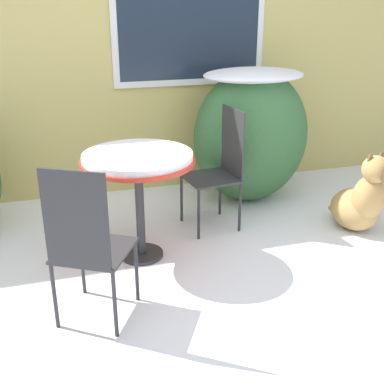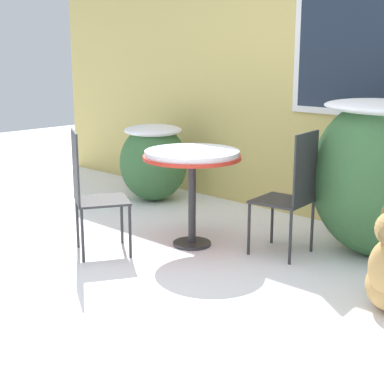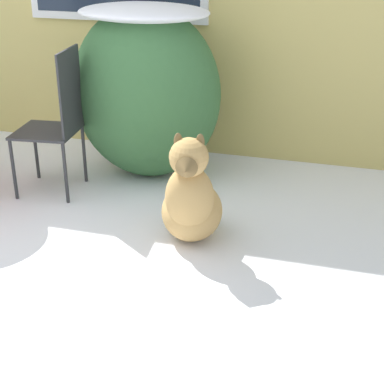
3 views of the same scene
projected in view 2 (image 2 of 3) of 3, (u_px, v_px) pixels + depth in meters
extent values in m
plane|color=white|center=(154.00, 280.00, 4.26)|extent=(16.00, 16.00, 0.00)
cube|color=tan|center=(326.00, 68.00, 5.46)|extent=(8.00, 0.06, 2.93)
cube|color=silver|center=(369.00, 37.00, 5.07)|extent=(1.50, 0.04, 1.38)
cube|color=#1E2838|center=(368.00, 37.00, 5.06)|extent=(1.38, 0.01, 1.26)
ellipsoid|color=#386638|center=(153.00, 163.00, 6.46)|extent=(0.74, 0.74, 0.84)
ellipsoid|color=white|center=(153.00, 130.00, 6.37)|extent=(0.63, 0.63, 0.12)
ellipsoid|color=#386638|center=(377.00, 179.00, 4.65)|extent=(1.10, 0.80, 1.26)
ellipsoid|color=white|center=(382.00, 107.00, 4.52)|extent=(0.94, 0.68, 0.12)
cylinder|color=#2D2D30|center=(192.00, 243.00, 5.04)|extent=(0.33, 0.33, 0.03)
cylinder|color=#2D2D30|center=(192.00, 201.00, 4.95)|extent=(0.06, 0.06, 0.72)
cylinder|color=red|center=(192.00, 157.00, 4.86)|extent=(0.82, 0.82, 0.03)
cylinder|color=white|center=(192.00, 153.00, 4.85)|extent=(0.79, 0.79, 0.04)
cube|color=#2D2D30|center=(282.00, 201.00, 4.73)|extent=(0.45, 0.45, 0.02)
cube|color=#2D2D30|center=(306.00, 169.00, 4.55)|extent=(0.06, 0.38, 0.56)
cylinder|color=#2D2D30|center=(272.00, 219.00, 5.04)|extent=(0.02, 0.02, 0.43)
cylinder|color=#2D2D30|center=(249.00, 229.00, 4.75)|extent=(0.02, 0.02, 0.43)
cylinder|color=#2D2D30|center=(312.00, 226.00, 4.82)|extent=(0.02, 0.02, 0.43)
cylinder|color=#2D2D30|center=(290.00, 238.00, 4.53)|extent=(0.02, 0.02, 0.43)
cube|color=#2D2D30|center=(102.00, 200.00, 4.75)|extent=(0.56, 0.56, 0.02)
cube|color=#2D2D30|center=(76.00, 167.00, 4.63)|extent=(0.34, 0.20, 0.56)
cylinder|color=#2D2D30|center=(130.00, 232.00, 4.68)|extent=(0.02, 0.02, 0.43)
cylinder|color=#2D2D30|center=(122.00, 219.00, 5.03)|extent=(0.02, 0.02, 0.43)
cylinder|color=#2D2D30|center=(83.00, 236.00, 4.58)|extent=(0.02, 0.02, 0.43)
cylinder|color=#2D2D30|center=(77.00, 223.00, 4.92)|extent=(0.02, 0.02, 0.43)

